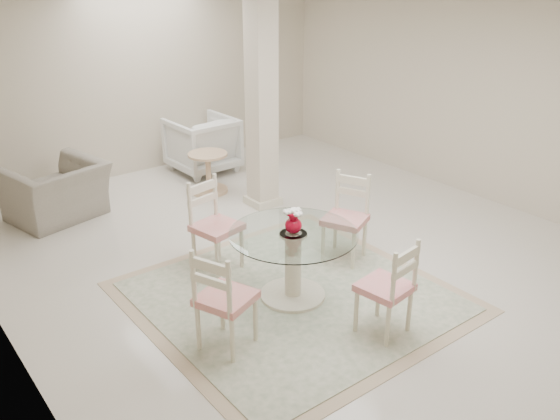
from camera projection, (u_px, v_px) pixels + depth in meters
ground at (295, 250)px, 6.62m from camera, size 7.00×7.00×0.00m
room_shell at (297, 84)px, 5.88m from camera, size 6.02×7.02×2.71m
column at (262, 103)px, 7.30m from camera, size 0.30×0.30×2.70m
area_rug at (293, 297)px, 5.71m from camera, size 2.80×2.80×0.02m
dining_table at (293, 265)px, 5.57m from camera, size 1.19×1.19×0.69m
red_vase at (293, 221)px, 5.39m from camera, size 0.18×0.17×0.24m
dining_chair_east at (348, 211)px, 6.25m from camera, size 0.55×0.55×1.04m
dining_chair_north at (212, 218)px, 6.04m from camera, size 0.50×0.50×1.06m
dining_chair_west at (221, 294)px, 4.74m from camera, size 0.54×0.54×1.04m
dining_chair_south at (392, 282)px, 4.95m from camera, size 0.45×0.45×1.00m
recliner_taupe at (56, 192)px, 7.29m from camera, size 1.28×1.18×0.70m
armchair_white at (202, 144)px, 8.88m from camera, size 0.92×0.94×0.83m
side_table at (209, 174)px, 8.14m from camera, size 0.54×0.54×0.56m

